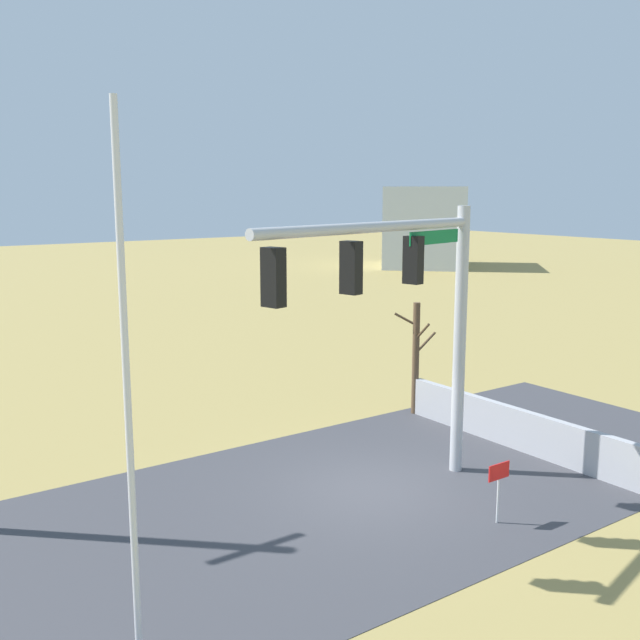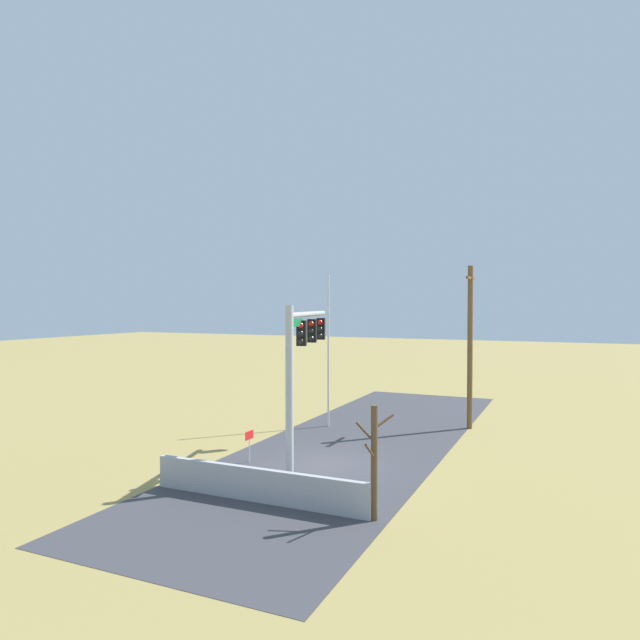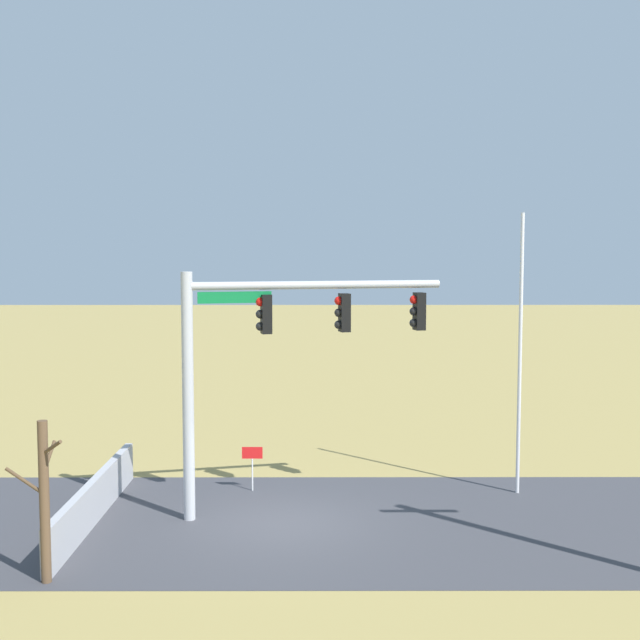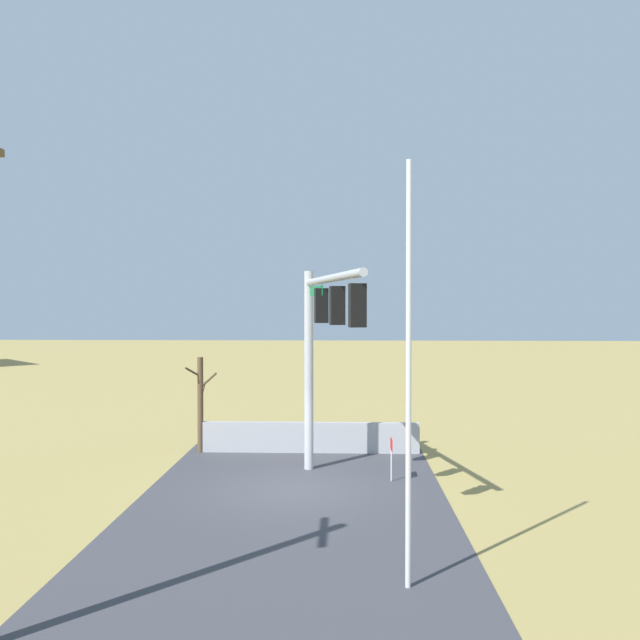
% 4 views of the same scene
% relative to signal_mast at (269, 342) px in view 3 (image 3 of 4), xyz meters
% --- Properties ---
extents(ground_plane, '(160.00, 160.00, 0.00)m').
position_rel_signal_mast_xyz_m(ground_plane, '(-0.41, 0.72, -4.31)').
color(ground_plane, '#9E894C').
extents(road_surface, '(28.00, 8.00, 0.01)m').
position_rel_signal_mast_xyz_m(road_surface, '(-4.41, 0.72, -4.31)').
color(road_surface, '#3D3D42').
rests_on(road_surface, ground_plane).
extents(sidewalk_corner, '(6.00, 6.00, 0.01)m').
position_rel_signal_mast_xyz_m(sidewalk_corner, '(2.93, 0.46, -4.31)').
color(sidewalk_corner, '#B7B5AD').
rests_on(sidewalk_corner, ground_plane).
extents(retaining_fence, '(0.20, 7.40, 1.04)m').
position_rel_signal_mast_xyz_m(retaining_fence, '(4.22, 0.54, -3.79)').
color(retaining_fence, '#A8A8AD').
rests_on(retaining_fence, ground_plane).
extents(signal_mast, '(6.39, 1.72, 6.05)m').
position_rel_signal_mast_xyz_m(signal_mast, '(0.00, 0.00, 0.00)').
color(signal_mast, '#B2B5BA').
rests_on(signal_mast, ground_plane).
extents(flagpole, '(0.10, 0.10, 7.55)m').
position_rel_signal_mast_xyz_m(flagpole, '(-6.61, -1.75, -0.54)').
color(flagpole, silver).
rests_on(flagpole, ground_plane).
extents(bare_tree, '(1.27, 1.02, 3.25)m').
position_rel_signal_mast_xyz_m(bare_tree, '(4.18, 4.29, -2.63)').
color(bare_tree, brown).
rests_on(bare_tree, ground_plane).
extents(open_sign, '(0.56, 0.04, 1.22)m').
position_rel_signal_mast_xyz_m(open_sign, '(0.59, -1.96, -3.41)').
color(open_sign, silver).
rests_on(open_sign, ground_plane).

